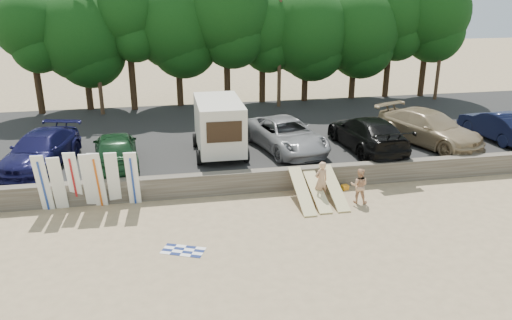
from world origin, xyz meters
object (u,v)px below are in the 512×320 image
(car_0, at_px, (41,150))
(car_2, at_px, (286,135))
(car_4, at_px, (429,128))
(beachgoer_a, at_px, (321,181))
(car_5, at_px, (497,125))
(car_3, at_px, (367,133))
(cooler, at_px, (334,189))
(car_1, at_px, (116,149))
(beachgoer_b, at_px, (359,186))
(box_trailer, at_px, (219,124))

(car_0, relative_size, car_2, 0.96)
(car_4, relative_size, beachgoer_a, 3.50)
(car_5, bearing_deg, car_3, -2.60)
(car_0, bearing_deg, car_4, 13.30)
(car_3, height_order, beachgoer_a, car_3)
(car_2, height_order, cooler, car_2)
(car_3, xyz_separation_m, car_4, (3.63, 0.21, 0.03))
(car_0, bearing_deg, car_5, 13.73)
(car_3, relative_size, car_4, 0.97)
(car_1, height_order, car_2, car_1)
(car_3, bearing_deg, beachgoer_b, 60.74)
(car_3, bearing_deg, car_2, -13.17)
(car_5, bearing_deg, beachgoer_a, 16.38)
(car_2, xyz_separation_m, car_5, (11.99, -0.33, -0.02))
(cooler, bearing_deg, car_1, 136.31)
(box_trailer, height_order, car_3, box_trailer)
(car_3, relative_size, beachgoer_a, 3.40)
(box_trailer, bearing_deg, car_2, 0.66)
(car_1, distance_m, car_3, 12.67)
(box_trailer, relative_size, cooler, 11.62)
(beachgoer_a, bearing_deg, car_2, -100.94)
(car_0, bearing_deg, cooler, -3.15)
(car_2, height_order, beachgoer_b, car_2)
(car_0, relative_size, beachgoer_b, 3.61)
(car_2, xyz_separation_m, car_4, (7.78, -0.47, 0.08))
(box_trailer, relative_size, beachgoer_a, 2.52)
(car_4, xyz_separation_m, beachgoer_b, (-5.93, -5.06, -0.82))
(box_trailer, bearing_deg, cooler, -42.20)
(car_0, distance_m, car_4, 19.79)
(beachgoer_a, bearing_deg, car_3, -146.81)
(beachgoer_a, bearing_deg, car_5, -173.37)
(beachgoer_a, bearing_deg, beachgoer_b, 143.48)
(car_0, distance_m, car_1, 3.53)
(car_2, relative_size, beachgoer_b, 3.78)
(box_trailer, distance_m, car_0, 8.55)
(car_3, distance_m, beachgoer_a, 5.75)
(car_3, xyz_separation_m, beachgoer_a, (-3.81, -4.25, -0.69))
(car_1, xyz_separation_m, beachgoer_b, (10.38, -4.65, -0.78))
(car_3, relative_size, car_5, 1.24)
(beachgoer_b, bearing_deg, car_5, -127.98)
(box_trailer, relative_size, car_0, 0.79)
(beachgoer_a, height_order, cooler, beachgoer_a)
(beachgoer_a, distance_m, cooler, 1.27)
(cooler, bearing_deg, car_4, 6.08)
(beachgoer_a, xyz_separation_m, beachgoer_b, (1.51, -0.60, -0.10))
(car_0, xyz_separation_m, cooler, (13.20, -4.04, -1.35))
(box_trailer, xyz_separation_m, beachgoer_b, (5.34, -5.50, -1.49))
(car_4, bearing_deg, car_1, 158.64)
(beachgoer_a, bearing_deg, box_trailer, -66.89)
(car_2, distance_m, car_4, 7.80)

